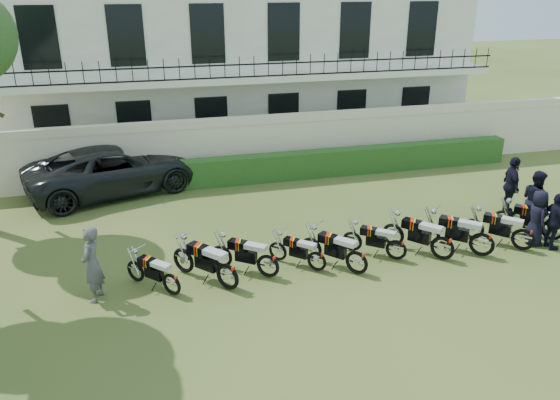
{
  "coord_description": "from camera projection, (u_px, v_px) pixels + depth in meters",
  "views": [
    {
      "loc": [
        -4.29,
        -11.59,
        6.98
      ],
      "look_at": [
        -0.62,
        2.46,
        1.13
      ],
      "focal_mm": 35.0,
      "sensor_mm": 36.0,
      "label": 1
    }
  ],
  "objects": [
    {
      "name": "building",
      "position": [
        230.0,
        57.0,
        25.15
      ],
      "size": [
        20.4,
        9.6,
        7.4
      ],
      "color": "white",
      "rests_on": "ground"
    },
    {
      "name": "motorcycle_5",
      "position": [
        397.0,
        245.0,
        14.49
      ],
      "size": [
        1.44,
        1.21,
        0.98
      ],
      "rotation": [
        0.0,
        0.0,
        0.88
      ],
      "color": "black",
      "rests_on": "ground"
    },
    {
      "name": "suv",
      "position": [
        115.0,
        170.0,
        19.11
      ],
      "size": [
        6.54,
        4.45,
        1.66
      ],
      "primitive_type": "imported",
      "rotation": [
        0.0,
        0.0,
        1.88
      ],
      "color": "black",
      "rests_on": "ground"
    },
    {
      "name": "officer_3",
      "position": [
        537.0,
        218.0,
        15.29
      ],
      "size": [
        0.67,
        0.88,
        1.62
      ],
      "primitive_type": "imported",
      "rotation": [
        0.0,
        0.0,
        1.36
      ],
      "color": "black",
      "rests_on": "ground"
    },
    {
      "name": "motorcycle_0",
      "position": [
        171.0,
        279.0,
        12.86
      ],
      "size": [
        1.26,
        1.34,
        0.95
      ],
      "rotation": [
        0.0,
        0.0,
        0.75
      ],
      "color": "black",
      "rests_on": "ground"
    },
    {
      "name": "hedge",
      "position": [
        290.0,
        166.0,
        20.52
      ],
      "size": [
        18.0,
        0.6,
        1.0
      ],
      "primitive_type": "cube",
      "color": "#1E4217",
      "rests_on": "ground"
    },
    {
      "name": "motorcycle_4",
      "position": [
        357.0,
        257.0,
        13.76
      ],
      "size": [
        1.35,
        1.58,
        1.08
      ],
      "rotation": [
        0.0,
        0.0,
        0.7
      ],
      "color": "black",
      "rests_on": "ground"
    },
    {
      "name": "motorcycle_1",
      "position": [
        227.0,
        270.0,
        13.06
      ],
      "size": [
        1.47,
        1.68,
        1.16
      ],
      "rotation": [
        0.0,
        0.0,
        0.71
      ],
      "color": "black",
      "rests_on": "ground"
    },
    {
      "name": "perimeter_wall",
      "position": [
        259.0,
        145.0,
        20.75
      ],
      "size": [
        30.0,
        0.35,
        2.3
      ],
      "color": "beige",
      "rests_on": "ground"
    },
    {
      "name": "officer_2",
      "position": [
        555.0,
        222.0,
        15.0
      ],
      "size": [
        0.5,
        1.0,
        1.64
      ],
      "primitive_type": "imported",
      "rotation": [
        0.0,
        0.0,
        1.47
      ],
      "color": "black",
      "rests_on": "ground"
    },
    {
      "name": "motorcycle_2",
      "position": [
        268.0,
        260.0,
        13.62
      ],
      "size": [
        1.59,
        1.26,
        1.06
      ],
      "rotation": [
        0.0,
        0.0,
        0.91
      ],
      "color": "black",
      "rests_on": "ground"
    },
    {
      "name": "motorcycle_8",
      "position": [
        524.0,
        234.0,
        15.0
      ],
      "size": [
        1.44,
        1.49,
        1.08
      ],
      "rotation": [
        0.0,
        0.0,
        0.77
      ],
      "color": "black",
      "rests_on": "ground"
    },
    {
      "name": "officer_5",
      "position": [
        511.0,
        186.0,
        17.26
      ],
      "size": [
        0.77,
        1.2,
        1.9
      ],
      "primitive_type": "imported",
      "rotation": [
        0.0,
        0.0,
        1.27
      ],
      "color": "black",
      "rests_on": "ground"
    },
    {
      "name": "motorcycle_9",
      "position": [
        554.0,
        225.0,
        15.57
      ],
      "size": [
        1.46,
        1.47,
        1.08
      ],
      "rotation": [
        0.0,
        0.0,
        0.78
      ],
      "color": "black",
      "rests_on": "ground"
    },
    {
      "name": "inspector",
      "position": [
        92.0,
        264.0,
        12.53
      ],
      "size": [
        0.63,
        0.78,
        1.85
      ],
      "primitive_type": "imported",
      "rotation": [
        0.0,
        0.0,
        -1.89
      ],
      "color": "#5B5B60",
      "rests_on": "ground"
    },
    {
      "name": "officer_4",
      "position": [
        535.0,
        200.0,
        16.22
      ],
      "size": [
        0.72,
        0.91,
        1.83
      ],
      "primitive_type": "imported",
      "rotation": [
        0.0,
        0.0,
        1.55
      ],
      "color": "black",
      "rests_on": "ground"
    },
    {
      "name": "ground",
      "position": [
        327.0,
        273.0,
        14.01
      ],
      "size": [
        100.0,
        100.0,
        0.0
      ],
      "primitive_type": "plane",
      "color": "#3D5120",
      "rests_on": "ground"
    },
    {
      "name": "motorcycle_3",
      "position": [
        317.0,
        257.0,
        13.94
      ],
      "size": [
        1.27,
        1.23,
        0.92
      ],
      "rotation": [
        0.0,
        0.0,
        0.81
      ],
      "color": "black",
      "rests_on": "ground"
    },
    {
      "name": "motorcycle_6",
      "position": [
        443.0,
        243.0,
        14.47
      ],
      "size": [
        1.41,
        1.67,
        1.14
      ],
      "rotation": [
        0.0,
        0.0,
        0.69
      ],
      "color": "black",
      "rests_on": "ground"
    },
    {
      "name": "motorcycle_7",
      "position": [
        483.0,
        239.0,
        14.66
      ],
      "size": [
        1.61,
        1.54,
        1.16
      ],
      "rotation": [
        0.0,
        0.0,
        0.81
      ],
      "color": "black",
      "rests_on": "ground"
    }
  ]
}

